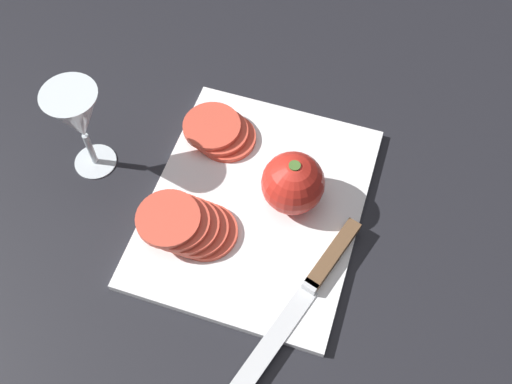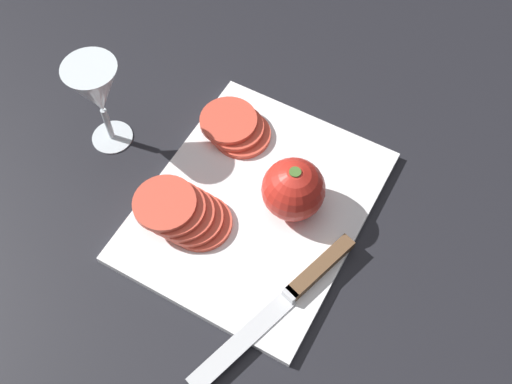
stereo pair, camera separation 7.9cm
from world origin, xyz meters
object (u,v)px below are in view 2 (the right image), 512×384
(tomato_slice_stack_near, at_px, (235,127))
(tomato_slice_stack_far, at_px, (183,213))
(wine_glass, at_px, (97,92))
(whole_tomato, at_px, (293,189))
(knife, at_px, (304,283))

(tomato_slice_stack_near, relative_size, tomato_slice_stack_far, 0.83)
(wine_glass, distance_m, whole_tomato, 0.29)
(wine_glass, bearing_deg, knife, 78.14)
(tomato_slice_stack_near, distance_m, tomato_slice_stack_far, 0.16)
(whole_tomato, bearing_deg, knife, 34.74)
(knife, xyz_separation_m, tomato_slice_stack_near, (-0.16, -0.19, 0.01))
(knife, bearing_deg, whole_tomato, -127.79)
(knife, bearing_deg, tomato_slice_stack_near, -112.69)
(wine_glass, height_order, whole_tomato, wine_glass)
(tomato_slice_stack_far, bearing_deg, tomato_slice_stack_near, -175.14)
(tomato_slice_stack_far, bearing_deg, whole_tomato, 128.18)
(whole_tomato, relative_size, tomato_slice_stack_far, 0.66)
(whole_tomato, xyz_separation_m, knife, (0.09, 0.07, -0.04))
(wine_glass, xyz_separation_m, knife, (0.07, 0.35, -0.08))
(knife, distance_m, tomato_slice_stack_near, 0.25)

